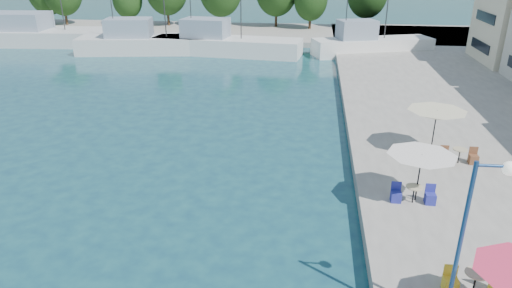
# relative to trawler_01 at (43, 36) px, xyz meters

# --- Properties ---
(quay_far) EXTENTS (90.00, 16.00, 0.60)m
(quay_far) POSITION_rel_trawler_01_xyz_m (21.45, 9.93, -0.77)
(quay_far) COLOR gray
(quay_far) RESTS_ON ground
(trawler_01) EXTENTS (22.94, 7.57, 10.20)m
(trawler_01) POSITION_rel_trawler_01_xyz_m (0.00, 0.00, 0.00)
(trawler_01) COLOR silver
(trawler_01) RESTS_ON ground
(trawler_02) EXTENTS (16.73, 6.78, 10.20)m
(trawler_02) POSITION_rel_trawler_01_xyz_m (14.64, -3.40, 0.00)
(trawler_02) COLOR silver
(trawler_02) RESTS_ON ground
(trawler_03) EXTENTS (16.73, 6.04, 10.20)m
(trawler_03) POSITION_rel_trawler_01_xyz_m (23.11, -2.97, 0.00)
(trawler_03) COLOR white
(trawler_03) RESTS_ON ground
(trawler_04) EXTENTS (13.50, 7.36, 10.20)m
(trawler_04) POSITION_rel_trawler_01_xyz_m (39.13, -1.41, 0.00)
(trawler_04) COLOR white
(trawler_04) RESTS_ON ground
(tree_03) EXTENTS (4.26, 4.26, 6.30)m
(tree_03) POSITION_rel_trawler_01_xyz_m (5.86, 13.00, 3.17)
(tree_03) COLOR #3F2B19
(tree_03) RESTS_ON quay_far
(tree_07) EXTENTS (4.61, 4.61, 6.82)m
(tree_07) POSITION_rel_trawler_01_xyz_m (32.29, 12.93, 3.46)
(tree_07) COLOR #3F2B19
(tree_07) RESTS_ON quay_far
(umbrella_white) EXTENTS (2.86, 2.86, 2.12)m
(umbrella_white) POSITION_rel_trawler_01_xyz_m (37.82, -35.15, 1.41)
(umbrella_white) COLOR black
(umbrella_white) RESTS_ON quay_right
(umbrella_cream) EXTENTS (3.00, 3.00, 2.32)m
(umbrella_cream) POSITION_rel_trawler_01_xyz_m (39.62, -29.72, 1.60)
(umbrella_cream) COLOR black
(umbrella_cream) RESTS_ON quay_right
(cafe_table_01) EXTENTS (1.82, 0.70, 0.76)m
(cafe_table_01) POSITION_rel_trawler_01_xyz_m (38.48, -40.90, -0.18)
(cafe_table_01) COLOR black
(cafe_table_01) RESTS_ON quay_right
(cafe_table_02) EXTENTS (1.82, 0.70, 0.76)m
(cafe_table_02) POSITION_rel_trawler_01_xyz_m (37.66, -35.39, -0.18)
(cafe_table_02) COLOR black
(cafe_table_02) RESTS_ON quay_right
(cafe_table_03) EXTENTS (1.82, 0.70, 0.76)m
(cafe_table_03) POSITION_rel_trawler_01_xyz_m (40.67, -31.00, -0.18)
(cafe_table_03) COLOR black
(cafe_table_03) RESTS_ON quay_right
(street_lamp) EXTENTS (1.04, 0.36, 5.03)m
(street_lamp) POSITION_rel_trawler_01_xyz_m (37.67, -42.14, 3.02)
(street_lamp) COLOR navy
(street_lamp) RESTS_ON quay_right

